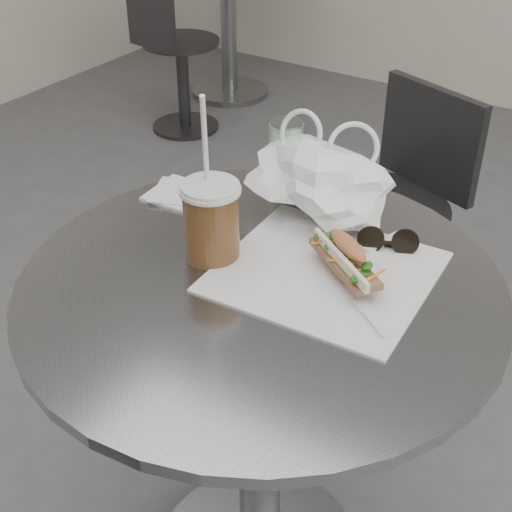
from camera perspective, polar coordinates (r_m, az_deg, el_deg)
The scene contains 11 objects.
cafe_table at distance 1.29m, azimuth 0.34°, elevation -11.89°, with size 0.76×0.76×0.74m.
bg_table at distance 3.73m, azimuth -2.23°, elevation 19.52°, with size 0.70×0.70×0.74m.
chair_far at distance 1.95m, azimuth 9.83°, elevation 0.72°, with size 0.42×0.44×0.75m.
bg_chair at distance 3.35m, azimuth -6.38°, elevation 14.62°, with size 0.35×0.37×0.66m.
sandwich_paper at distance 1.13m, azimuth 5.55°, elevation -1.24°, with size 0.32×0.30×0.00m, color white.
banh_mi at distance 1.10m, azimuth 7.19°, elevation -0.26°, with size 0.20×0.17×0.07m.
iced_coffee at distance 1.13m, azimuth -3.60°, elevation 2.92°, with size 0.10×0.10×0.28m.
sunglasses at distance 1.18m, azimuth 10.49°, elevation 1.11°, with size 0.10×0.06×0.05m.
plastic_bag at distance 1.26m, azimuth 5.01°, elevation 6.04°, with size 0.25×0.19×0.13m, color white, non-canonical shape.
napkin_stack at distance 1.34m, azimuth -6.07°, elevation 5.04°, with size 0.13×0.13×0.01m.
drink_can at distance 1.36m, azimuth 2.40°, elevation 8.27°, with size 0.06×0.06×0.12m.
Camera 1 is at (0.48, -0.56, 1.39)m, focal length 50.00 mm.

